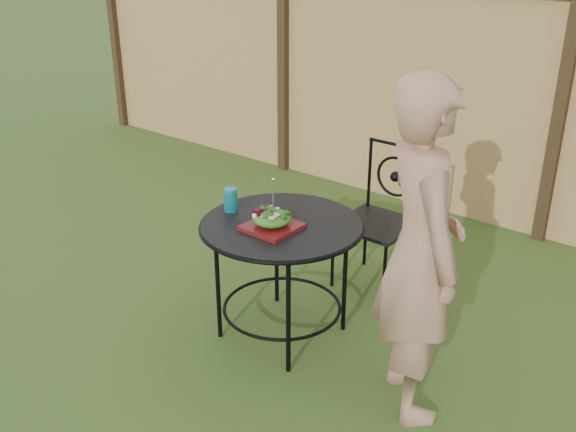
% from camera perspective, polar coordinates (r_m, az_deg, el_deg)
% --- Properties ---
extents(ground, '(60.00, 60.00, 0.00)m').
position_cam_1_polar(ground, '(4.32, -5.27, -6.85)').
color(ground, '#2B4416').
rests_on(ground, ground).
extents(fence, '(8.00, 0.12, 1.90)m').
position_cam_1_polar(fence, '(5.63, 10.33, 10.61)').
color(fence, '#E2AF6F').
rests_on(fence, ground).
extents(patio_table, '(0.92, 0.92, 0.72)m').
position_cam_1_polar(patio_table, '(3.62, -0.56, -2.61)').
color(patio_table, black).
rests_on(patio_table, ground).
extents(patio_chair, '(0.46, 0.46, 0.95)m').
position_cam_1_polar(patio_chair, '(4.28, 8.28, 0.20)').
color(patio_chair, black).
rests_on(patio_chair, ground).
extents(diner, '(0.73, 0.72, 1.69)m').
position_cam_1_polar(diner, '(3.04, 11.66, -3.19)').
color(diner, '#AB7962').
rests_on(diner, ground).
extents(salad_plate, '(0.27, 0.27, 0.02)m').
position_cam_1_polar(salad_plate, '(3.49, -1.41, -0.98)').
color(salad_plate, '#410910').
rests_on(salad_plate, patio_table).
extents(salad, '(0.21, 0.21, 0.08)m').
position_cam_1_polar(salad, '(3.47, -1.42, -0.20)').
color(salad, '#235614').
rests_on(salad, salad_plate).
extents(fork, '(0.01, 0.01, 0.18)m').
position_cam_1_polar(fork, '(3.41, -1.32, 1.76)').
color(fork, silver).
rests_on(fork, salad).
extents(drinking_glass, '(0.08, 0.08, 0.14)m').
position_cam_1_polar(drinking_glass, '(3.71, -5.14, 1.46)').
color(drinking_glass, '#0B7183').
rests_on(drinking_glass, patio_table).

